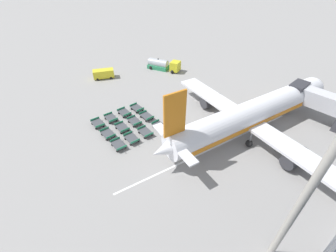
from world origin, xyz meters
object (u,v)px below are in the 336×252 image
Objects in this scene: baggage_dolly_row_near_col_a at (98,123)px; baggage_dolly_row_mid_b_col_c at (145,132)px; airplane at (251,114)px; baggage_dolly_row_mid_b_col_a at (124,113)px; apron_light_mast at (316,179)px; baggage_dolly_row_far_col_a at (137,108)px; baggage_dolly_row_mid_a_col_b at (122,128)px; fuel_tanker_primary at (163,65)px; baggage_dolly_row_far_col_b at (147,116)px; baggage_dolly_row_mid_a_col_a at (111,118)px; baggage_dolly_row_far_col_c at (160,126)px; baggage_dolly_row_mid_b_col_b at (134,121)px; baggage_dolly_row_near_col_b at (108,134)px; baggage_dolly_row_near_col_c at (119,145)px; baggage_dolly_row_mid_a_col_c at (132,138)px; service_van at (104,74)px.

baggage_dolly_row_near_col_a is 1.00× the size of baggage_dolly_row_mid_b_col_c.
airplane reaches higher than baggage_dolly_row_mid_b_col_a.
baggage_dolly_row_mid_b_col_a is 0.15× the size of apron_light_mast.
baggage_dolly_row_near_col_a is 8.30m from baggage_dolly_row_far_col_a.
baggage_dolly_row_mid_a_col_b is at bearing 38.27° from baggage_dolly_row_near_col_a.
fuel_tanker_primary is 22.56m from baggage_dolly_row_mid_b_col_a.
baggage_dolly_row_mid_a_col_a is at bearing -121.49° from baggage_dolly_row_far_col_b.
baggage_dolly_row_near_col_a is 11.30m from baggage_dolly_row_far_col_c.
baggage_dolly_row_mid_a_col_a is at bearing -158.26° from baggage_dolly_row_mid_b_col_c.
baggage_dolly_row_near_col_a and baggage_dolly_row_mid_a_col_a have the same top height.
baggage_dolly_row_mid_b_col_b and baggage_dolly_row_far_col_b have the same top height.
fuel_tanker_primary is 29.27m from baggage_dolly_row_near_col_b.
baggage_dolly_row_mid_b_col_b is 0.15× the size of apron_light_mast.
airplane reaches higher than baggage_dolly_row_near_col_a.
baggage_dolly_row_near_col_b and baggage_dolly_row_far_col_a have the same top height.
baggage_dolly_row_near_col_c is 4.49m from baggage_dolly_row_mid_a_col_b.
service_van is at bearing 166.05° from baggage_dolly_row_mid_a_col_c.
baggage_dolly_row_mid_b_col_c is (3.54, 2.62, 0.00)m from baggage_dolly_row_mid_a_col_b.
baggage_dolly_row_mid_a_col_c is (7.46, 0.23, 0.00)m from baggage_dolly_row_mid_a_col_a.
airplane is 22.51m from baggage_dolly_row_near_col_c.
baggage_dolly_row_near_col_a is 0.15× the size of apron_light_mast.
baggage_dolly_row_mid_b_col_a is at bearing -179.41° from baggage_dolly_row_mid_b_col_c.
airplane is 11.56× the size of baggage_dolly_row_mid_b_col_b.
baggage_dolly_row_far_col_a is 1.01× the size of baggage_dolly_row_far_col_b.
fuel_tanker_primary is 15.51m from service_van.
baggage_dolly_row_mid_a_col_c is (-9.74, -17.64, -3.00)m from airplane.
baggage_dolly_row_near_col_c is at bearing -88.09° from baggage_dolly_row_mid_a_col_c.
apron_light_mast is at bearing -0.17° from baggage_dolly_row_mid_b_col_c.
service_van is 0.25× the size of apron_light_mast.
baggage_dolly_row_near_col_a is at bearing -27.23° from service_van.
baggage_dolly_row_near_col_b is at bearing -85.58° from baggage_dolly_row_mid_b_col_b.
baggage_dolly_row_mid_a_col_b and baggage_dolly_row_far_col_a have the same top height.
baggage_dolly_row_near_col_c is 0.99× the size of baggage_dolly_row_far_col_b.
fuel_tanker_primary is 2.70× the size of baggage_dolly_row_far_col_a.
baggage_dolly_row_far_col_c is at bearing 89.16° from baggage_dolly_row_mid_b_col_c.
baggage_dolly_row_mid_b_col_b and baggage_dolly_row_mid_b_col_c have the same top height.
baggage_dolly_row_mid_b_col_c is at bearing -41.80° from fuel_tanker_primary.
baggage_dolly_row_near_col_a is 7.47m from baggage_dolly_row_near_col_c.
airplane is 18.60m from baggage_dolly_row_far_col_b.
baggage_dolly_row_far_col_b is 0.15× the size of apron_light_mast.
baggage_dolly_row_mid_b_col_a is at bearing 146.38° from baggage_dolly_row_near_col_c.
service_van is at bearing 168.41° from baggage_dolly_row_mid_b_col_a.
fuel_tanker_primary is 2.74× the size of baggage_dolly_row_mid_b_col_c.
baggage_dolly_row_far_col_a is at bearing -179.47° from baggage_dolly_row_far_col_b.
baggage_dolly_row_mid_a_col_a is 0.99× the size of baggage_dolly_row_mid_b_col_a.
baggage_dolly_row_far_col_c is at bearing 3.56° from baggage_dolly_row_far_col_b.
baggage_dolly_row_near_col_b is at bearing -22.41° from service_van.
baggage_dolly_row_mid_b_col_a is (-7.59, 2.64, 0.00)m from baggage_dolly_row_mid_a_col_c.
baggage_dolly_row_near_col_b and baggage_dolly_row_far_col_b have the same top height.
baggage_dolly_row_near_col_a and baggage_dolly_row_mid_b_col_b have the same top height.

